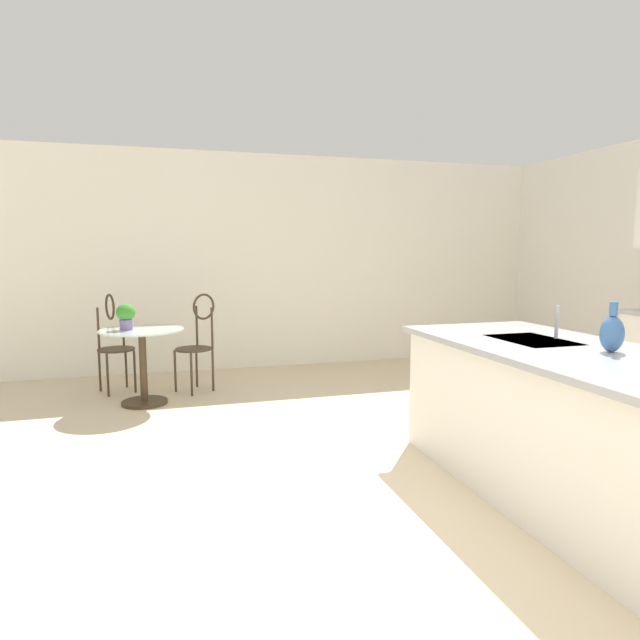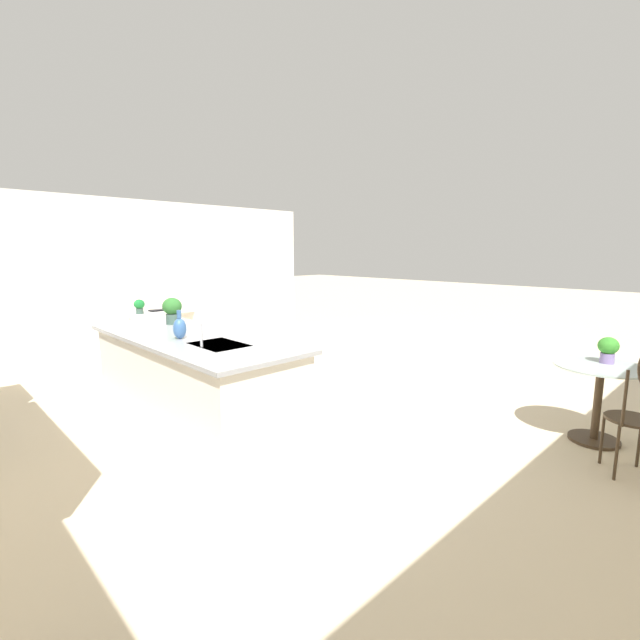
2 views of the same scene
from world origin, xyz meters
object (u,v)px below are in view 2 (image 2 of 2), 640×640
(writing_desk, at_px, (158,324))
(potted_plant_counter_far, at_px, (172,309))
(vase_on_counter, at_px, (180,328))
(potted_plant_on_desk, at_px, (139,306))
(chair_near_window, at_px, (637,408))
(bistro_table, at_px, (598,396))
(potted_plant_on_table, at_px, (608,348))
(keyboard, at_px, (162,310))

(writing_desk, relative_size, potted_plant_counter_far, 3.78)
(vase_on_counter, bearing_deg, writing_desk, -20.12)
(potted_plant_on_desk, bearing_deg, chair_near_window, -169.99)
(writing_desk, height_order, potted_plant_counter_far, potted_plant_counter_far)
(potted_plant_on_desk, height_order, vase_on_counter, vase_on_counter)
(chair_near_window, distance_m, vase_on_counter, 4.04)
(bistro_table, relative_size, writing_desk, 0.67)
(potted_plant_on_desk, relative_size, vase_on_counter, 0.85)
(potted_plant_on_table, bearing_deg, potted_plant_counter_far, 31.42)
(potted_plant_on_table, height_order, vase_on_counter, vase_on_counter)
(writing_desk, relative_size, vase_on_counter, 4.17)
(chair_near_window, distance_m, potted_plant_counter_far, 4.70)
(writing_desk, bearing_deg, vase_on_counter, 159.88)
(bistro_table, height_order, keyboard, keyboard)
(potted_plant_on_desk, bearing_deg, potted_plant_counter_far, 167.19)
(chair_near_window, distance_m, keyboard, 6.90)
(bistro_table, height_order, potted_plant_on_desk, potted_plant_on_desk)
(potted_plant_counter_far, bearing_deg, keyboard, -21.47)
(vase_on_counter, bearing_deg, chair_near_window, -148.80)
(chair_near_window, bearing_deg, potted_plant_counter_far, 21.71)
(potted_plant_on_table, height_order, potted_plant_counter_far, potted_plant_counter_far)
(potted_plant_counter_far, bearing_deg, vase_on_counter, 158.51)
(writing_desk, distance_m, vase_on_counter, 3.66)
(potted_plant_on_table, xyz_separation_m, potted_plant_on_desk, (6.34, 1.88, -0.00))
(bistro_table, xyz_separation_m, vase_on_counter, (3.05, 2.63, 0.58))
(keyboard, relative_size, vase_on_counter, 1.53)
(chair_near_window, height_order, vase_on_counter, vase_on_counter)
(writing_desk, bearing_deg, potted_plant_on_table, -166.70)
(bistro_table, bearing_deg, chair_near_window, 125.03)
(bistro_table, bearing_deg, keyboard, 11.26)
(bistro_table, height_order, potted_plant_counter_far, potted_plant_counter_far)
(keyboard, height_order, potted_plant_on_desk, potted_plant_on_desk)
(potted_plant_on_table, relative_size, potted_plant_counter_far, 0.79)
(bistro_table, relative_size, potted_plant_on_desk, 3.27)
(bistro_table, xyz_separation_m, keyboard, (6.47, 1.29, 0.31))
(potted_plant_counter_far, relative_size, potted_plant_on_desk, 1.30)
(writing_desk, distance_m, potted_plant_counter_far, 2.72)
(chair_near_window, xyz_separation_m, writing_desk, (6.83, 0.83, -0.06))
(keyboard, height_order, vase_on_counter, vase_on_counter)
(chair_near_window, bearing_deg, bistro_table, -54.97)
(bistro_table, relative_size, keyboard, 1.82)
(bistro_table, distance_m, chair_near_window, 0.69)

